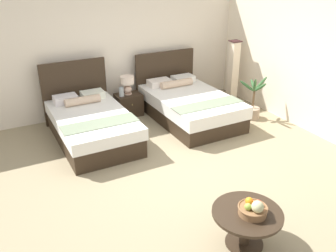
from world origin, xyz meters
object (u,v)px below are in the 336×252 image
at_px(bed_near_window, 91,124).
at_px(nightstand, 129,105).
at_px(fruit_bowl, 253,209).
at_px(vase, 121,92).
at_px(potted_palm, 253,106).
at_px(bed_near_corner, 188,105).
at_px(table_lamp, 127,83).
at_px(floor_lamp_corner, 233,72).
at_px(coffee_table, 247,220).

height_order(bed_near_window, nightstand, bed_near_window).
bearing_deg(fruit_bowl, vase, 89.03).
distance_m(vase, potted_palm, 2.72).
relative_size(bed_near_corner, table_lamp, 5.80).
distance_m(vase, floor_lamp_corner, 2.58).
bearing_deg(table_lamp, bed_near_window, -143.22).
distance_m(table_lamp, coffee_table, 4.24).
bearing_deg(floor_lamp_corner, bed_near_corner, -164.84).
bearing_deg(vase, bed_near_corner, -31.27).
bearing_deg(bed_near_window, table_lamp, 36.78).
bearing_deg(coffee_table, fruit_bowl, -70.27).
height_order(bed_near_corner, fruit_bowl, bed_near_corner).
height_order(coffee_table, floor_lamp_corner, floor_lamp_corner).
bearing_deg(bed_near_window, floor_lamp_corner, 6.17).
distance_m(bed_near_window, coffee_table, 3.54).
xyz_separation_m(bed_near_window, coffee_table, (0.78, -3.45, 0.03)).
relative_size(bed_near_window, fruit_bowl, 6.43).
bearing_deg(vase, nightstand, 14.06).
relative_size(bed_near_corner, floor_lamp_corner, 1.58).
relative_size(nightstand, potted_palm, 0.56).
bearing_deg(potted_palm, bed_near_window, 169.39).
bearing_deg(table_lamp, fruit_bowl, -93.09).
relative_size(nightstand, coffee_table, 0.67).
bearing_deg(table_lamp, nightstand, -90.00).
xyz_separation_m(bed_near_corner, nightstand, (-1.02, 0.75, -0.08)).
relative_size(fruit_bowl, potted_palm, 0.35).
height_order(nightstand, table_lamp, table_lamp).
relative_size(vase, potted_palm, 0.20).
height_order(table_lamp, coffee_table, table_lamp).
relative_size(bed_near_window, vase, 11.16).
bearing_deg(potted_palm, vase, 150.89).
bearing_deg(fruit_bowl, coffee_table, 109.73).
bearing_deg(table_lamp, potted_palm, -31.97).
distance_m(bed_near_corner, table_lamp, 1.34).
height_order(table_lamp, floor_lamp_corner, floor_lamp_corner).
bearing_deg(floor_lamp_corner, coffee_table, -124.74).
relative_size(table_lamp, fruit_bowl, 1.17).
xyz_separation_m(bed_near_window, floor_lamp_corner, (3.43, 0.37, 0.40)).
height_order(fruit_bowl, potted_palm, potted_palm).
relative_size(bed_near_corner, potted_palm, 2.35).
xyz_separation_m(table_lamp, coffee_table, (-0.25, -4.22, -0.37)).
bearing_deg(nightstand, table_lamp, 90.00).
relative_size(bed_near_corner, vase, 11.75).
distance_m(fruit_bowl, potted_palm, 3.80).
xyz_separation_m(bed_near_window, table_lamp, (1.03, 0.77, 0.39)).
bearing_deg(coffee_table, table_lamp, 86.57).
relative_size(vase, floor_lamp_corner, 0.13).
xyz_separation_m(bed_near_corner, floor_lamp_corner, (1.38, 0.37, 0.40)).
relative_size(bed_near_corner, fruit_bowl, 6.77).
bearing_deg(nightstand, fruit_bowl, -93.11).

